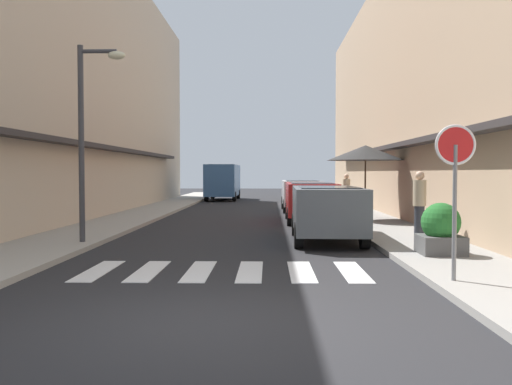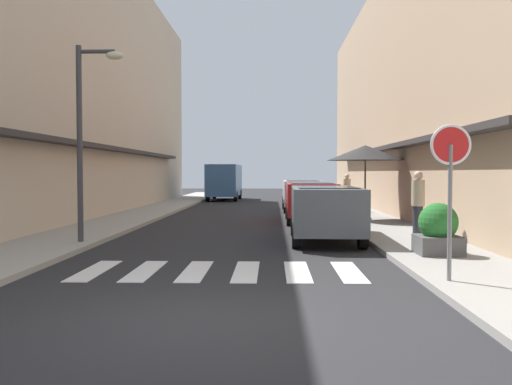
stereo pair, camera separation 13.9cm
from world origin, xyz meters
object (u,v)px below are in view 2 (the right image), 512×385
object	(u,v)px
round_street_sign	(450,161)
cafe_umbrella	(365,153)
pedestrian_walking_near	(418,203)
delivery_van	(224,179)
planter_corner	(438,230)
pedestrian_walking_far	(347,192)
parked_car_far	(302,192)
parked_car_near	(326,207)
parked_car_mid	(310,197)
street_lamp	(88,121)

from	to	relation	value
round_street_sign	cafe_umbrella	size ratio (longest dim) A/B	0.89
round_street_sign	pedestrian_walking_near	world-z (taller)	round_street_sign
delivery_van	planter_corner	world-z (taller)	delivery_van
round_street_sign	pedestrian_walking_far	size ratio (longest dim) A/B	1.50
delivery_van	planter_corner	bearing A→B (deg)	-74.95
parked_car_far	planter_corner	world-z (taller)	parked_car_far
delivery_van	round_street_sign	bearing A→B (deg)	-77.77
delivery_van	parked_car_near	bearing A→B (deg)	-78.15
parked_car_near	parked_car_far	size ratio (longest dim) A/B	0.94
delivery_van	round_street_sign	distance (m)	28.38
cafe_umbrella	parked_car_mid	bearing A→B (deg)	175.13
parked_car_near	pedestrian_walking_far	world-z (taller)	pedestrian_walking_far
parked_car_mid	pedestrian_walking_near	distance (m)	6.41
round_street_sign	pedestrian_walking_near	xyz separation A→B (m)	(0.97, 5.56, -0.97)
parked_car_mid	planter_corner	distance (m)	8.91
parked_car_far	cafe_umbrella	distance (m)	6.53
pedestrian_walking_near	pedestrian_walking_far	xyz separation A→B (m)	(-0.45, 10.23, -0.06)
delivery_van	pedestrian_walking_near	world-z (taller)	delivery_van
parked_car_mid	planter_corner	xyz separation A→B (m)	(2.09, -8.66, -0.30)
pedestrian_walking_near	pedestrian_walking_far	size ratio (longest dim) A/B	1.06
parked_car_far	street_lamp	xyz separation A→B (m)	(-6.00, -12.61, 2.20)
round_street_sign	planter_corner	distance (m)	3.25
parked_car_mid	delivery_van	world-z (taller)	delivery_van
cafe_umbrella	planter_corner	size ratio (longest dim) A/B	2.56
parked_car_near	parked_car_far	distance (m)	11.54
delivery_van	street_lamp	world-z (taller)	street_lamp
pedestrian_walking_far	parked_car_mid	bearing A→B (deg)	-170.17
parked_car_mid	cafe_umbrella	xyz separation A→B (m)	(1.98, -0.17, 1.63)
pedestrian_walking_near	street_lamp	bearing A→B (deg)	85.13
delivery_van	pedestrian_walking_far	bearing A→B (deg)	-61.35
cafe_umbrella	pedestrian_walking_near	xyz separation A→B (m)	(0.39, -5.79, -1.50)
street_lamp	cafe_umbrella	xyz separation A→B (m)	(7.98, 6.61, -0.57)
parked_car_near	pedestrian_walking_far	size ratio (longest dim) A/B	2.52
cafe_umbrella	pedestrian_walking_far	distance (m)	4.71
street_lamp	planter_corner	size ratio (longest dim) A/B	4.47
delivery_van	planter_corner	size ratio (longest dim) A/B	4.99
parked_car_far	street_lamp	bearing A→B (deg)	-115.47
street_lamp	pedestrian_walking_near	world-z (taller)	street_lamp
delivery_van	round_street_sign	world-z (taller)	round_street_sign
round_street_sign	planter_corner	size ratio (longest dim) A/B	2.29
street_lamp	cafe_umbrella	world-z (taller)	street_lamp
parked_car_far	pedestrian_walking_near	bearing A→B (deg)	-78.62
parked_car_near	parked_car_mid	xyz separation A→B (m)	(0.00, 5.71, 0.00)
cafe_umbrella	planter_corner	distance (m)	8.71
parked_car_far	street_lamp	size ratio (longest dim) A/B	0.91
parked_car_near	cafe_umbrella	distance (m)	6.11
parked_car_mid	delivery_van	bearing A→B (deg)	105.84
parked_car_far	pedestrian_walking_near	distance (m)	12.03
planter_corner	pedestrian_walking_far	distance (m)	12.94
parked_car_near	pedestrian_walking_near	world-z (taller)	pedestrian_walking_near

